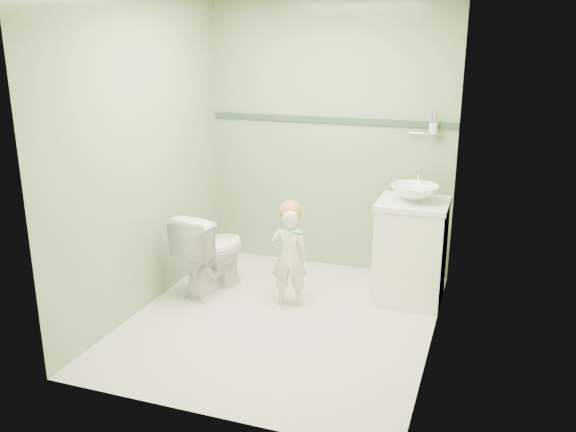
% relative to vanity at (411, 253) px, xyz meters
% --- Properties ---
extents(ground, '(2.50, 2.50, 0.00)m').
position_rel_vanity_xyz_m(ground, '(-0.84, -0.70, -0.40)').
color(ground, silver).
rests_on(ground, ground).
extents(room_shell, '(2.50, 2.54, 2.40)m').
position_rel_vanity_xyz_m(room_shell, '(-0.84, -0.70, 0.80)').
color(room_shell, '#86A575').
rests_on(room_shell, ground).
extents(trim_stripe, '(2.20, 0.02, 0.05)m').
position_rel_vanity_xyz_m(trim_stripe, '(-0.84, 0.54, 0.95)').
color(trim_stripe, '#2F4B37').
rests_on(trim_stripe, room_shell).
extents(vanity, '(0.52, 0.50, 0.80)m').
position_rel_vanity_xyz_m(vanity, '(0.00, 0.00, 0.00)').
color(vanity, white).
rests_on(vanity, ground).
extents(counter, '(0.54, 0.52, 0.04)m').
position_rel_vanity_xyz_m(counter, '(0.00, 0.00, 0.41)').
color(counter, white).
rests_on(counter, vanity).
extents(basin, '(0.37, 0.37, 0.13)m').
position_rel_vanity_xyz_m(basin, '(0.00, 0.00, 0.49)').
color(basin, white).
rests_on(basin, counter).
extents(faucet, '(0.03, 0.13, 0.18)m').
position_rel_vanity_xyz_m(faucet, '(0.00, 0.19, 0.57)').
color(faucet, silver).
rests_on(faucet, counter).
extents(cup_holder, '(0.26, 0.07, 0.21)m').
position_rel_vanity_xyz_m(cup_holder, '(0.05, 0.48, 0.93)').
color(cup_holder, silver).
rests_on(cup_holder, room_shell).
extents(toilet, '(0.49, 0.73, 0.69)m').
position_rel_vanity_xyz_m(toilet, '(-1.58, -0.35, -0.06)').
color(toilet, white).
rests_on(toilet, ground).
extents(toddler, '(0.32, 0.25, 0.80)m').
position_rel_vanity_xyz_m(toddler, '(-0.88, -0.41, -0.00)').
color(toddler, beige).
rests_on(toddler, ground).
extents(hair_cap, '(0.18, 0.18, 0.18)m').
position_rel_vanity_xyz_m(hair_cap, '(-0.88, -0.38, 0.36)').
color(hair_cap, '#BD7437').
rests_on(hair_cap, toddler).
extents(teal_toothbrush, '(0.11, 0.14, 0.08)m').
position_rel_vanity_xyz_m(teal_toothbrush, '(-0.78, -0.51, 0.24)').
color(teal_toothbrush, '#118B82').
rests_on(teal_toothbrush, toddler).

